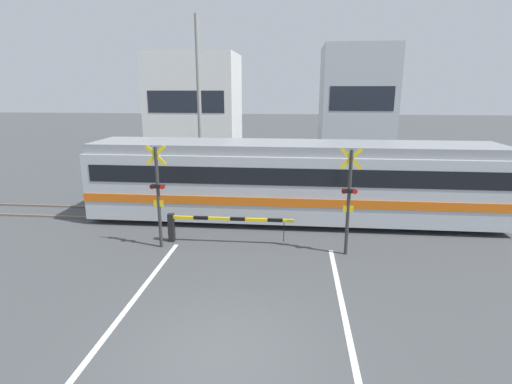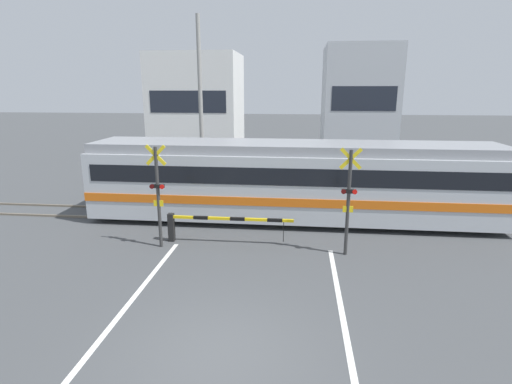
# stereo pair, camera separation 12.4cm
# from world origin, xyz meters

# --- Properties ---
(ground_plane) EXTENTS (160.00, 160.00, 0.00)m
(ground_plane) POSITION_xyz_m (0.00, 0.00, 0.00)
(ground_plane) COLOR #444749
(rail_track_near) EXTENTS (50.00, 0.10, 0.08)m
(rail_track_near) POSITION_xyz_m (0.00, 8.07, 0.04)
(rail_track_near) COLOR #6B6051
(rail_track_near) RESTS_ON ground_plane
(rail_track_far) EXTENTS (50.00, 0.10, 0.08)m
(rail_track_far) POSITION_xyz_m (0.00, 9.51, 0.04)
(rail_track_far) COLOR #6B6051
(rail_track_far) RESTS_ON ground_plane
(road_stripe_left) EXTENTS (0.14, 9.64, 0.01)m
(road_stripe_left) POSITION_xyz_m (-2.61, 0.82, 0.00)
(road_stripe_left) COLOR white
(road_stripe_left) RESTS_ON ground_plane
(road_stripe_right) EXTENTS (0.14, 9.64, 0.01)m
(road_stripe_right) POSITION_xyz_m (2.61, 0.82, 0.00)
(road_stripe_right) COLOR white
(road_stripe_right) RESTS_ON ground_plane
(commuter_train) EXTENTS (16.03, 2.98, 3.14)m
(commuter_train) POSITION_xyz_m (1.27, 8.79, 1.68)
(commuter_train) COLOR #B7BCC1
(commuter_train) RESTS_ON ground_plane
(crossing_barrier_near) EXTENTS (4.34, 0.20, 1.00)m
(crossing_barrier_near) POSITION_xyz_m (-1.63, 5.94, 0.72)
(crossing_barrier_near) COLOR black
(crossing_barrier_near) RESTS_ON ground_plane
(crossing_barrier_far) EXTENTS (4.34, 0.20, 1.00)m
(crossing_barrier_far) POSITION_xyz_m (1.63, 12.06, 0.72)
(crossing_barrier_far) COLOR black
(crossing_barrier_far) RESTS_ON ground_plane
(crossing_signal_left) EXTENTS (0.68, 0.15, 3.46)m
(crossing_signal_left) POSITION_xyz_m (-3.06, 5.39, 1.91)
(crossing_signal_left) COLOR #333333
(crossing_signal_left) RESTS_ON ground_plane
(crossing_signal_right) EXTENTS (0.68, 0.15, 3.46)m
(crossing_signal_right) POSITION_xyz_m (3.06, 5.39, 1.91)
(crossing_signal_right) COLOR #333333
(crossing_signal_right) RESTS_ON ground_plane
(pedestrian) EXTENTS (0.38, 0.23, 1.79)m
(pedestrian) POSITION_xyz_m (-0.89, 13.99, 1.04)
(pedestrian) COLOR brown
(pedestrian) RESTS_ON ground_plane
(building_left_of_street) EXTENTS (6.64, 5.46, 7.80)m
(building_left_of_street) POSITION_xyz_m (-6.53, 24.44, 3.90)
(building_left_of_street) COLOR white
(building_left_of_street) RESTS_ON ground_plane
(building_right_of_street) EXTENTS (5.18, 5.46, 8.25)m
(building_right_of_street) POSITION_xyz_m (5.80, 24.44, 4.13)
(building_right_of_street) COLOR #B2B7BC
(building_right_of_street) RESTS_ON ground_plane
(utility_pole_streetside) EXTENTS (0.22, 0.22, 8.88)m
(utility_pole_streetside) POSITION_xyz_m (-3.81, 14.56, 4.44)
(utility_pole_streetside) COLOR gray
(utility_pole_streetside) RESTS_ON ground_plane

